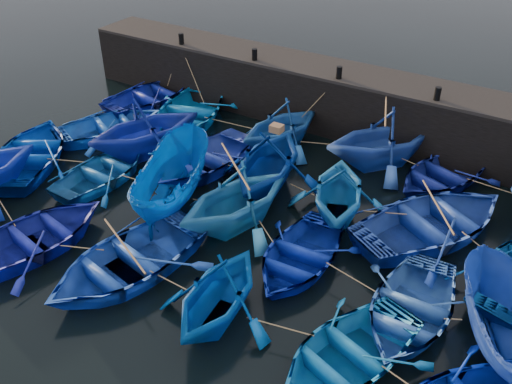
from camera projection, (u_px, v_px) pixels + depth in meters
The scene contains 32 objects.
ground at pixel (202, 259), 17.66m from camera, with size 120.00×120.00×0.00m, color black.
quay_wall at pixel (345, 102), 24.45m from camera, with size 26.00×2.50×2.50m, color black.
quay_top at pixel (348, 73), 23.73m from camera, with size 26.00×2.50×0.12m, color black.
bollard_0 at pixel (181, 39), 26.41m from camera, with size 0.24×0.24×0.50m, color black.
bollard_1 at pixel (255, 54), 24.66m from camera, with size 0.24×0.24×0.50m, color black.
bollard_2 at pixel (339, 73), 22.92m from camera, with size 0.24×0.24×0.50m, color black.
bollard_3 at pixel (438, 94), 21.17m from camera, with size 0.24×0.24×0.50m, color black.
boat_0 at pixel (152, 95), 26.86m from camera, with size 3.48×4.86×1.01m, color navy.
boat_1 at pixel (188, 112), 25.14m from camera, with size 3.98×5.57×1.16m, color blue.
boat_2 at pixel (281, 125), 23.03m from camera, with size 3.47×4.02×2.12m, color #195299.
boat_3 at pixel (382, 138), 21.79m from camera, with size 3.94×4.57×2.41m, color #244BB0.
boat_4 at pixel (442, 174), 21.00m from camera, with size 3.19×4.45×0.92m, color navy.
boat_6 at pixel (110, 125), 24.29m from camera, with size 3.33×4.65×0.97m, color blue.
boat_7 at pixel (145, 128), 22.44m from camera, with size 4.05×4.70×2.47m, color navy.
boat_8 at pixel (203, 159), 21.85m from camera, with size 3.51×4.90×1.02m, color blue.
boat_9 at pixel (269, 161), 20.29m from camera, with size 4.04×4.69×2.47m, color navy.
boat_10 at pixel (339, 190), 18.99m from camera, with size 3.47×4.03×2.12m, color #1565B5.
boat_11 at pixel (434, 222), 18.30m from camera, with size 4.09×5.72×1.19m, color #1C3D95.
boat_13 at pixel (31, 153), 22.15m from camera, with size 3.76×5.25×1.09m, color #00359E.
boat_14 at pixel (104, 171), 21.21m from camera, with size 3.04×4.25×0.88m, color #115390.
boat_15 at pixel (171, 180), 19.60m from camera, with size 1.96×5.20×2.01m, color #0049A3.
boat_16 at pixel (236, 197), 18.45m from camera, with size 3.83×4.44×2.34m, color blue.
boat_17 at pixel (299, 255), 17.13m from camera, with size 3.09×4.32×0.90m, color #0A229B.
boat_18 at pixel (410, 308), 15.26m from camera, with size 3.22×4.50×0.93m, color blue.
boat_19 at pixel (501, 325), 14.22m from camera, with size 1.68×4.45×1.72m, color navy.
boat_21 at pixel (35, 237), 17.80m from camera, with size 3.46×4.84×1.00m, color navy.
boat_22 at pixel (126, 260), 16.77m from camera, with size 3.79×5.29×1.10m, color #1A45B8.
boat_23 at pixel (218, 292), 15.00m from camera, with size 3.28×3.81×2.00m, color #0047A4.
boat_24 at pixel (347, 353), 13.98m from camera, with size 3.18×4.44×0.92m, color blue.
wooden_crate at pixel (277, 128), 19.40m from camera, with size 0.43×0.35×0.26m, color brown.
mooring_ropes at pixel (277, 163), 20.83m from camera, with size 17.50×11.86×2.10m.
loose_oars at pixel (303, 177), 18.33m from camera, with size 9.43×12.09×1.37m.
Camera 1 is at (8.54, -10.72, 11.46)m, focal length 40.00 mm.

